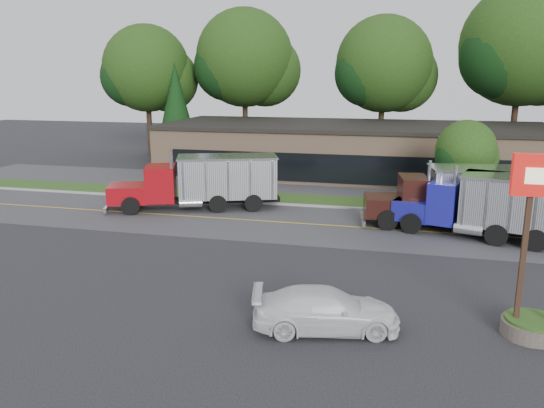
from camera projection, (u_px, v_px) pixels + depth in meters
The scene contains 18 objects.
ground at pixel (244, 279), 22.08m from camera, with size 140.00×140.00×0.00m, color #343439.
road at pixel (289, 223), 30.58m from camera, with size 60.00×8.00×0.02m, color #545459.
center_line at pixel (289, 223), 30.58m from camera, with size 60.00×0.12×0.01m, color gold.
curb at pixel (302, 206), 34.55m from camera, with size 60.00×0.30×0.12m, color #9E9E99.
grass_verge at pixel (307, 200), 36.25m from camera, with size 60.00×3.40×0.03m, color #244D1A.
far_parking at pixel (318, 186), 40.97m from camera, with size 60.00×7.00×0.02m, color #545459.
strip_mall at pixel (352, 151), 45.71m from camera, with size 32.00×12.00×4.00m, color tan.
bilo_sign at pixel (538, 277), 16.83m from camera, with size 2.20×1.90×5.95m.
tree_far_a at pixel (149, 73), 54.97m from camera, with size 9.48×8.92×13.52m.
tree_far_b at pixel (246, 63), 54.33m from camera, with size 10.56×9.94×15.07m.
tree_far_c at pixel (385, 69), 51.26m from camera, with size 9.84×9.26×14.04m.
tree_far_d at pixel (523, 51), 47.22m from camera, with size 11.46×10.79×16.35m.
evergreen_left at pixel (176, 107), 52.86m from camera, with size 4.25×4.25×9.66m.
tree_verge at pixel (467, 153), 33.14m from camera, with size 3.96×3.72×5.65m.
dump_truck_red at pixel (205, 181), 33.49m from camera, with size 10.70×5.90×3.36m.
dump_truck_blue at pixel (488, 204), 27.31m from camera, with size 8.81×4.72×3.36m.
dump_truck_maroon at pixel (454, 195), 29.48m from camera, with size 8.99×3.74×3.36m.
rally_car at pixel (326, 310), 17.55m from camera, with size 1.98×4.86×1.41m, color white.
Camera 1 is at (6.03, -19.87, 8.22)m, focal length 35.00 mm.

